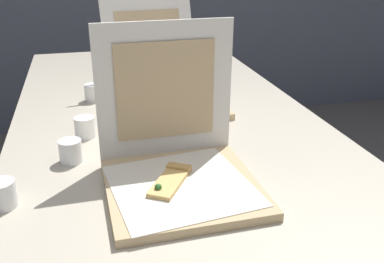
# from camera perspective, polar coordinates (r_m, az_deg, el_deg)

# --- Properties ---
(table) EXTENTS (0.99, 2.28, 0.76)m
(table) POSITION_cam_1_polar(r_m,az_deg,el_deg) (1.39, -2.52, -1.33)
(table) COLOR #BCB29E
(table) RESTS_ON ground
(pizza_box_front) EXTENTS (0.35, 0.36, 0.37)m
(pizza_box_front) POSITION_cam_1_polar(r_m,az_deg,el_deg) (1.04, -1.83, -4.27)
(pizza_box_front) COLOR tan
(pizza_box_front) RESTS_ON table
(pizza_box_middle) EXTENTS (0.39, 0.48, 0.35)m
(pizza_box_middle) POSITION_cam_1_polar(r_m,az_deg,el_deg) (1.56, -3.65, 5.28)
(pizza_box_middle) COLOR tan
(pizza_box_middle) RESTS_ON table
(cup_white_mid) EXTENTS (0.06, 0.06, 0.06)m
(cup_white_mid) POSITION_cam_1_polar(r_m,az_deg,el_deg) (1.34, -13.70, 0.57)
(cup_white_mid) COLOR white
(cup_white_mid) RESTS_ON table
(cup_white_far) EXTENTS (0.06, 0.06, 0.06)m
(cup_white_far) POSITION_cam_1_polar(r_m,az_deg,el_deg) (1.65, -12.71, 4.95)
(cup_white_far) COLOR white
(cup_white_far) RESTS_ON table
(cup_white_near_center) EXTENTS (0.06, 0.06, 0.06)m
(cup_white_near_center) POSITION_cam_1_polar(r_m,az_deg,el_deg) (1.20, -15.44, -2.48)
(cup_white_near_center) COLOR white
(cup_white_near_center) RESTS_ON table
(cup_white_near_left) EXTENTS (0.06, 0.06, 0.06)m
(cup_white_near_left) POSITION_cam_1_polar(r_m,az_deg,el_deg) (1.05, -23.36, -7.47)
(cup_white_near_left) COLOR white
(cup_white_near_left) RESTS_ON table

